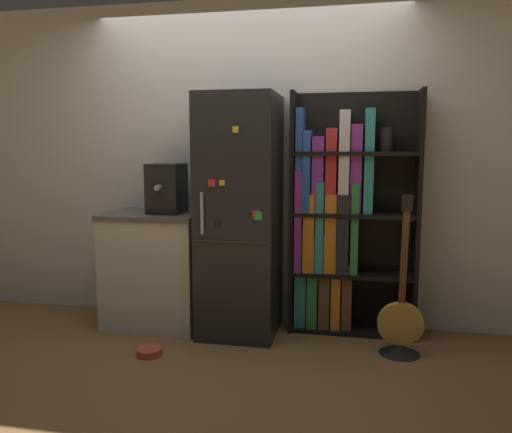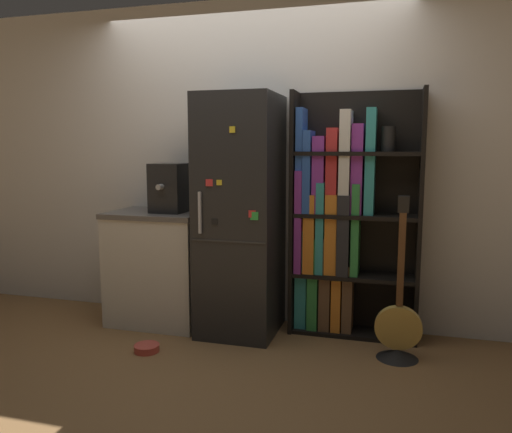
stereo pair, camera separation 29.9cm
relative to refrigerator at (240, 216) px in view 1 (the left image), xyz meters
name	(u,v)px [view 1 (the left image)]	position (x,y,z in m)	size (l,w,h in m)	color
ground_plane	(236,337)	(0.00, -0.14, -0.91)	(16.00, 16.00, 0.00)	olive
wall_back	(249,164)	(0.00, 0.33, 0.39)	(8.00, 0.05, 2.60)	silver
refrigerator	(240,216)	(0.00, 0.00, 0.00)	(0.58, 0.64, 1.83)	black
bookshelf	(338,221)	(0.73, 0.18, -0.04)	(0.96, 0.29, 1.85)	black
kitchen_counter	(156,269)	(-0.71, 0.03, -0.45)	(0.78, 0.58, 0.92)	beige
espresso_machine	(167,188)	(-0.60, 0.03, 0.20)	(0.26, 0.35, 0.39)	black
guitar	(400,331)	(1.19, -0.22, -0.75)	(0.32, 0.29, 1.13)	black
pet_bowl	(150,351)	(-0.52, -0.58, -0.88)	(0.18, 0.18, 0.05)	#D84C3F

